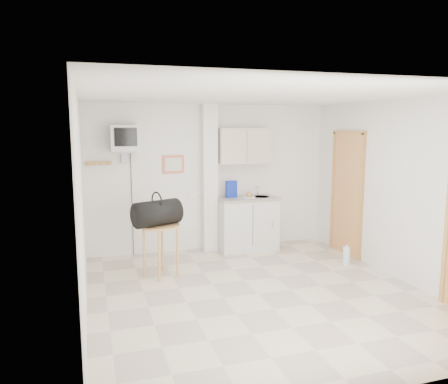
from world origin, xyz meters
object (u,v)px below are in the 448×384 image
object	(u,v)px
crt_television	(125,139)
duffel_bag	(157,213)
round_table	(160,233)
water_bottle	(346,256)

from	to	relation	value
crt_television	duffel_bag	distance (m)	1.46
crt_television	round_table	size ratio (longest dim) A/B	2.86
crt_television	round_table	xyz separation A→B (m)	(0.37, -0.97, -1.31)
round_table	duffel_bag	xyz separation A→B (m)	(-0.05, -0.04, 0.31)
round_table	water_bottle	world-z (taller)	round_table
round_table	water_bottle	size ratio (longest dim) A/B	2.36
crt_television	duffel_bag	bearing A→B (deg)	-72.14
round_table	duffel_bag	world-z (taller)	duffel_bag
crt_television	water_bottle	distance (m)	3.90
crt_television	duffel_bag	world-z (taller)	crt_television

